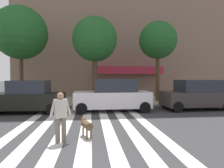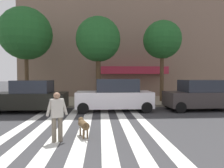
{
  "view_description": "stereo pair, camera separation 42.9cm",
  "coord_description": "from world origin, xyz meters",
  "px_view_note": "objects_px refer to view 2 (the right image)",
  "views": [
    {
      "loc": [
        1.35,
        -1.5,
        2.15
      ],
      "look_at": [
        2.36,
        7.67,
        1.79
      ],
      "focal_mm": 30.91,
      "sensor_mm": 36.0,
      "label": 1
    },
    {
      "loc": [
        1.78,
        -1.53,
        2.15
      ],
      "look_at": [
        2.36,
        7.67,
        1.79
      ],
      "focal_mm": 30.91,
      "sensor_mm": 36.0,
      "label": 2
    }
  ],
  "objects_px": {
    "dog_on_leash": "(83,125)",
    "street_tree_further": "(162,40)",
    "parked_car_third_in_line": "(115,96)",
    "street_tree_nearest": "(26,34)",
    "street_tree_middle": "(98,40)",
    "parked_car_fourth_in_line": "(200,95)",
    "pedestrian_dog_walker": "(57,114)",
    "parked_car_behind_first": "(31,97)"
  },
  "relations": [
    {
      "from": "street_tree_nearest",
      "to": "dog_on_leash",
      "type": "xyz_separation_m",
      "value": [
        5.07,
        -8.49,
        -4.98
      ]
    },
    {
      "from": "parked_car_fourth_in_line",
      "to": "street_tree_further",
      "type": "xyz_separation_m",
      "value": [
        -1.37,
        3.44,
        4.14
      ]
    },
    {
      "from": "street_tree_middle",
      "to": "dog_on_leash",
      "type": "relative_size",
      "value": 6.7
    },
    {
      "from": "parked_car_fourth_in_line",
      "to": "street_tree_further",
      "type": "relative_size",
      "value": 0.66
    },
    {
      "from": "parked_car_behind_first",
      "to": "street_tree_nearest",
      "type": "xyz_separation_m",
      "value": [
        -1.49,
        3.41,
        4.52
      ]
    },
    {
      "from": "street_tree_nearest",
      "to": "dog_on_leash",
      "type": "height_order",
      "value": "street_tree_nearest"
    },
    {
      "from": "pedestrian_dog_walker",
      "to": "dog_on_leash",
      "type": "distance_m",
      "value": 1.06
    },
    {
      "from": "street_tree_middle",
      "to": "pedestrian_dog_walker",
      "type": "height_order",
      "value": "street_tree_middle"
    },
    {
      "from": "parked_car_third_in_line",
      "to": "street_tree_nearest",
      "type": "relative_size",
      "value": 0.64
    },
    {
      "from": "street_tree_nearest",
      "to": "parked_car_third_in_line",
      "type": "bearing_deg",
      "value": -27.33
    },
    {
      "from": "dog_on_leash",
      "to": "street_tree_nearest",
      "type": "bearing_deg",
      "value": 120.84
    },
    {
      "from": "street_tree_middle",
      "to": "dog_on_leash",
      "type": "xyz_separation_m",
      "value": [
        -0.48,
        -7.81,
        -4.47
      ]
    },
    {
      "from": "street_tree_middle",
      "to": "pedestrian_dog_walker",
      "type": "relative_size",
      "value": 3.95
    },
    {
      "from": "parked_car_fourth_in_line",
      "to": "street_tree_nearest",
      "type": "bearing_deg",
      "value": 164.22
    },
    {
      "from": "parked_car_behind_first",
      "to": "parked_car_fourth_in_line",
      "type": "height_order",
      "value": "parked_car_fourth_in_line"
    },
    {
      "from": "parked_car_behind_first",
      "to": "street_tree_middle",
      "type": "xyz_separation_m",
      "value": [
        4.05,
        2.73,
        4.0
      ]
    },
    {
      "from": "street_tree_middle",
      "to": "parked_car_behind_first",
      "type": "bearing_deg",
      "value": -146.01
    },
    {
      "from": "street_tree_nearest",
      "to": "street_tree_further",
      "type": "height_order",
      "value": "street_tree_nearest"
    },
    {
      "from": "parked_car_behind_first",
      "to": "street_tree_further",
      "type": "distance_m",
      "value": 10.67
    },
    {
      "from": "street_tree_nearest",
      "to": "street_tree_further",
      "type": "xyz_separation_m",
      "value": [
        10.69,
        0.03,
        -0.34
      ]
    },
    {
      "from": "street_tree_further",
      "to": "dog_on_leash",
      "type": "relative_size",
      "value": 6.71
    },
    {
      "from": "parked_car_behind_first",
      "to": "parked_car_fourth_in_line",
      "type": "relative_size",
      "value": 1.01
    },
    {
      "from": "street_tree_further",
      "to": "pedestrian_dog_walker",
      "type": "height_order",
      "value": "street_tree_further"
    },
    {
      "from": "parked_car_third_in_line",
      "to": "dog_on_leash",
      "type": "xyz_separation_m",
      "value": [
        -1.53,
        -5.08,
        -0.52
      ]
    },
    {
      "from": "parked_car_fourth_in_line",
      "to": "street_tree_nearest",
      "type": "xyz_separation_m",
      "value": [
        -12.06,
        3.41,
        4.48
      ]
    },
    {
      "from": "parked_car_third_in_line",
      "to": "street_tree_further",
      "type": "bearing_deg",
      "value": 40.07
    },
    {
      "from": "street_tree_further",
      "to": "street_tree_middle",
      "type": "bearing_deg",
      "value": -172.15
    },
    {
      "from": "parked_car_third_in_line",
      "to": "street_tree_middle",
      "type": "xyz_separation_m",
      "value": [
        -1.05,
        2.73,
        3.95
      ]
    },
    {
      "from": "parked_car_fourth_in_line",
      "to": "pedestrian_dog_walker",
      "type": "bearing_deg",
      "value": -144.55
    },
    {
      "from": "parked_car_fourth_in_line",
      "to": "street_tree_further",
      "type": "distance_m",
      "value": 5.55
    },
    {
      "from": "parked_car_third_in_line",
      "to": "street_tree_middle",
      "type": "bearing_deg",
      "value": 111.05
    },
    {
      "from": "parked_car_behind_first",
      "to": "pedestrian_dog_walker",
      "type": "xyz_separation_m",
      "value": [
        2.77,
        -5.55,
        0.02
      ]
    },
    {
      "from": "street_tree_middle",
      "to": "street_tree_further",
      "type": "relative_size",
      "value": 1.0
    },
    {
      "from": "dog_on_leash",
      "to": "street_tree_further",
      "type": "bearing_deg",
      "value": 56.59
    },
    {
      "from": "parked_car_behind_first",
      "to": "pedestrian_dog_walker",
      "type": "relative_size",
      "value": 2.64
    },
    {
      "from": "parked_car_third_in_line",
      "to": "parked_car_behind_first",
      "type": "bearing_deg",
      "value": -179.98
    },
    {
      "from": "parked_car_third_in_line",
      "to": "dog_on_leash",
      "type": "relative_size",
      "value": 4.82
    },
    {
      "from": "parked_car_third_in_line",
      "to": "street_tree_further",
      "type": "xyz_separation_m",
      "value": [
        4.09,
        3.44,
        4.12
      ]
    },
    {
      "from": "parked_car_third_in_line",
      "to": "street_tree_nearest",
      "type": "bearing_deg",
      "value": 152.67
    },
    {
      "from": "parked_car_behind_first",
      "to": "dog_on_leash",
      "type": "height_order",
      "value": "parked_car_behind_first"
    },
    {
      "from": "street_tree_middle",
      "to": "dog_on_leash",
      "type": "distance_m",
      "value": 9.01
    },
    {
      "from": "parked_car_fourth_in_line",
      "to": "pedestrian_dog_walker",
      "type": "height_order",
      "value": "parked_car_fourth_in_line"
    }
  ]
}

